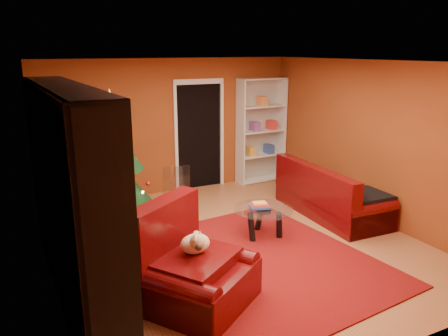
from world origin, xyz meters
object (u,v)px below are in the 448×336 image
gift_box_green (172,207)px  white_bookshelf (261,131)px  media_unit (72,198)px  gift_box_teal (119,205)px  coffee_table (263,222)px  dog (195,244)px  christmas_tree (114,159)px  rug (257,262)px  sofa (332,189)px  acrylic_chair (179,201)px  armchair (197,265)px

gift_box_green → white_bookshelf: white_bookshelf is taller
media_unit → gift_box_teal: bearing=65.0°
coffee_table → media_unit: bearing=-169.7°
media_unit → gift_box_green: size_ratio=12.93×
dog → christmas_tree: bearing=61.0°
rug → gift_box_teal: (-1.21, 2.68, 0.13)m
media_unit → dog: 1.43m
gift_box_teal → sofa: bearing=-27.7°
gift_box_green → acrylic_chair: bearing=-98.7°
christmas_tree → acrylic_chair: (0.84, -0.63, -0.64)m
gift_box_green → armchair: armchair is taller
rug → sofa: size_ratio=1.56×
white_bookshelf → acrylic_chair: white_bookshelf is taller
rug → dog: dog is taller
armchair → dog: (0.01, 0.07, 0.23)m
rug → white_bookshelf: size_ratio=1.47×
armchair → gift_box_teal: bearing=57.7°
media_unit → gift_box_teal: (1.03, 2.51, -1.07)m
white_bookshelf → dog: (-3.06, -3.69, -0.40)m
dog → acrylic_chair: bearing=39.9°
white_bookshelf → media_unit: bearing=-146.1°
christmas_tree → armchair: 2.86m
acrylic_chair → rug: bearing=-61.1°
armchair → acrylic_chair: 2.25m
white_bookshelf → coffee_table: (-1.47, -2.55, -0.86)m
dog → white_bookshelf: bearing=16.0°
rug → coffee_table: size_ratio=3.71×
white_bookshelf → sofa: 2.35m
armchair → gift_box_green: bearing=41.5°
white_bookshelf → armchair: bearing=-131.1°
gift_box_green → coffee_table: bearing=-58.8°
rug → christmas_tree: 2.82m
media_unit → gift_box_teal: media_unit is taller
christmas_tree → sofa: 3.67m
christmas_tree → media_unit: bearing=-113.7°
armchair → coffee_table: armchair is taller
rug → acrylic_chair: acrylic_chair is taller
white_bookshelf → coffee_table: 3.07m
media_unit → armchair: media_unit is taller
christmas_tree → dog: christmas_tree is taller
media_unit → white_bookshelf: (4.22, 3.05, -0.12)m
christmas_tree → gift_box_teal: 1.03m
sofa → rug: bearing=117.4°
white_bookshelf → sofa: bearing=-90.1°
christmas_tree → sofa: size_ratio=1.04×
gift_box_teal → white_bookshelf: 3.37m
white_bookshelf → dog: size_ratio=5.61×
rug → acrylic_chair: size_ratio=3.85×
armchair → christmas_tree: bearing=60.6°
gift_box_green → coffee_table: size_ratio=0.27×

